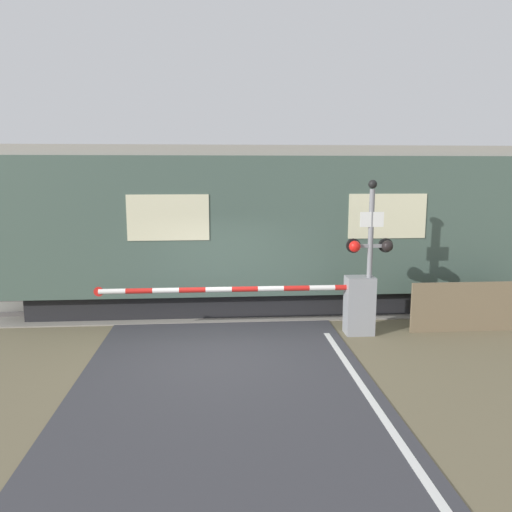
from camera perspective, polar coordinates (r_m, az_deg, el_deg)
The scene contains 6 objects.
ground_plane at distance 9.81m, azimuth -3.69°, elevation -11.06°, with size 80.00×80.00×0.00m, color #6B6047.
track_bed at distance 13.18m, azimuth -3.87°, elevation -5.54°, with size 36.00×3.20×0.13m.
train at distance 13.38m, azimuth 12.64°, elevation 3.42°, with size 18.23×3.00×4.06m.
crossing_barrier at distance 10.84m, azimuth 9.39°, elevation -5.28°, with size 5.87×0.44×1.26m.
signal_post at distance 10.70m, azimuth 12.94°, elevation 0.86°, with size 0.99×0.26×3.30m.
roadside_fence at distance 11.95m, azimuth 23.84°, elevation -5.32°, with size 2.92×0.06×1.10m.
Camera 1 is at (-0.07, -9.18, 3.44)m, focal length 35.00 mm.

